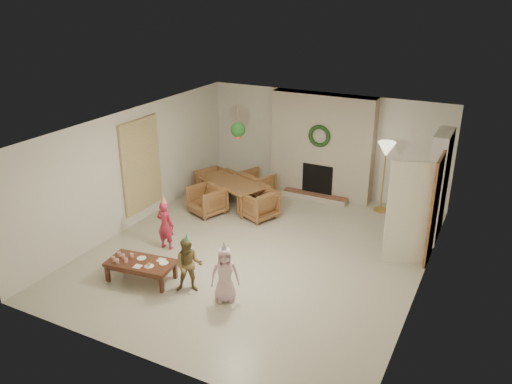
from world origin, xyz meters
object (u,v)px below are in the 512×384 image
Objects in this scene: dining_chair_left at (214,183)px; child_red at (165,225)px; dining_chair_far at (257,185)px; child_pink at (225,274)px; dining_table at (233,193)px; dining_chair_near at (207,200)px; child_plaid at (189,265)px; dining_chair_right at (259,204)px; coffee_table_top at (141,263)px.

child_red reaches higher than dining_chair_left.
dining_chair_far is 4.43m from child_pink.
dining_table is at bearing 90.00° from dining_chair_far.
dining_table is 3.92m from child_pink.
child_plaid is (1.42, -2.83, 0.16)m from dining_chair_near.
dining_chair_left is 2.79m from child_red.
dining_chair_left is 0.75× the size of child_pink.
dining_table is at bearing 80.57° from child_plaid.
child_red is 1.65m from child_plaid.
dining_chair_right is (1.14, 0.33, 0.00)m from dining_chair_near.
dining_chair_far is 1.05m from dining_chair_left.
child_plaid is (0.28, -3.16, 0.16)m from dining_chair_right.
child_pink reaches higher than dining_chair_far.
child_red is 2.19m from child_pink.
child_plaid is at bearing 27.45° from dining_chair_right.
dining_chair_left is at bearing -80.76° from child_red.
dining_chair_near and dining_chair_right have the same top height.
dining_table is 1.71× the size of child_plaid.
dining_chair_right is at bearing -90.00° from dining_chair_left.
child_plaid reaches higher than dining_chair_right.
dining_table is at bearing -90.00° from dining_chair_right.
dining_chair_far is at bearing 90.00° from dining_chair_near.
dining_chair_right is at bearing 72.59° from child_pink.
dining_chair_far is 3.16m from child_red.
dining_chair_right is 3.32m from coffee_table_top.
dining_table is 2.34× the size of dining_chair_right.
dining_chair_far is (0.56, 1.37, 0.00)m from dining_chair_near.
coffee_table_top is at bearing -64.72° from dining_table.
dining_chair_near is (-0.28, -0.68, 0.03)m from dining_table.
dining_chair_right is 0.75× the size of child_pink.
child_red is at bearing -2.76° from dining_chair_right.
dining_chair_far is at bearing -99.76° from child_red.
dining_chair_left is at bearing 45.00° from dining_chair_far.
child_plaid is (1.82, -3.79, 0.16)m from dining_chair_left.
child_plaid is 1.02× the size of child_pink.
dining_chair_far is at bearing -45.00° from dining_chair_left.
child_pink reaches higher than dining_chair_left.
child_plaid reaches higher than dining_chair_left.
coffee_table_top is at bearing -58.58° from dining_chair_near.
dining_chair_left reaches higher than coffee_table_top.
dining_chair_near is 1.00× the size of dining_chair_far.
dining_chair_left and dining_chair_right have the same top height.
child_pink is (1.94, -1.03, -0.02)m from child_red.
dining_chair_far is 0.72× the size of child_red.
dining_chair_near is at bearing -87.28° from child_red.
dining_chair_far is at bearing 74.16° from child_plaid.
dining_chair_right is (1.54, -0.63, 0.00)m from dining_chair_left.
child_pink is at bearing 39.38° from dining_chair_right.
child_plaid is 0.67m from child_pink.
coffee_table_top is (-0.09, -4.29, 0.01)m from dining_chair_far.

